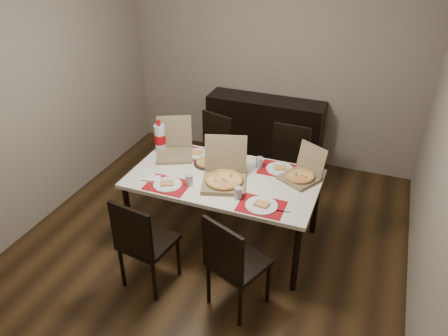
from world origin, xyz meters
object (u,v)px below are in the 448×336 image
at_px(dining_table, 224,183).
at_px(pizza_box_center, 224,177).
at_px(chair_near_right, 233,261).
at_px(soda_bottle, 160,138).
at_px(dip_bowl, 241,170).
at_px(sideboard, 264,131).
at_px(chair_near_left, 142,241).
at_px(chair_far_left, 211,150).
at_px(chair_far_right, 287,163).

bearing_deg(dining_table, pizza_box_center, -67.03).
bearing_deg(chair_near_right, soda_bottle, 138.42).
height_order(pizza_box_center, dip_bowl, pizza_box_center).
relative_size(sideboard, chair_near_left, 1.61).
bearing_deg(chair_far_left, chair_far_right, 0.96).
height_order(sideboard, pizza_box_center, pizza_box_center).
relative_size(chair_near_left, chair_far_right, 1.00).
relative_size(dining_table, chair_far_right, 1.94).
distance_m(chair_near_left, chair_near_right, 0.81).
bearing_deg(chair_far_right, sideboard, 121.58).
distance_m(dip_bowl, soda_bottle, 0.95).
height_order(chair_near_right, dip_bowl, chair_near_right).
height_order(chair_near_right, chair_far_left, same).
xyz_separation_m(sideboard, chair_far_left, (-0.41, -0.84, 0.06)).
distance_m(sideboard, dip_bowl, 1.61).
bearing_deg(sideboard, pizza_box_center, -85.74).
xyz_separation_m(sideboard, soda_bottle, (-0.73, -1.46, 0.45)).
relative_size(chair_near_right, chair_far_right, 1.00).
distance_m(pizza_box_center, soda_bottle, 0.93).
xyz_separation_m(chair_near_right, soda_bottle, (-1.22, 1.08, 0.39)).
distance_m(sideboard, soda_bottle, 1.69).
bearing_deg(chair_near_left, chair_near_right, 3.06).
relative_size(chair_near_left, pizza_box_center, 1.73).
height_order(sideboard, chair_near_left, chair_near_left).
distance_m(chair_near_right, soda_bottle, 1.67).
relative_size(dining_table, chair_near_left, 1.94).
xyz_separation_m(chair_near_right, chair_far_left, (-0.90, 1.70, 0.00)).
distance_m(dining_table, dip_bowl, 0.21).
bearing_deg(chair_near_right, chair_near_left, -176.94).
distance_m(chair_far_left, soda_bottle, 0.80).
xyz_separation_m(chair_near_left, soda_bottle, (-0.41, 1.12, 0.39)).
bearing_deg(chair_near_right, chair_far_right, 89.47).
height_order(chair_far_left, pizza_box_center, pizza_box_center).
xyz_separation_m(chair_far_right, pizza_box_center, (-0.37, -0.98, 0.30)).
height_order(dining_table, dip_bowl, dip_bowl).
xyz_separation_m(sideboard, chair_near_left, (-0.32, -2.59, 0.06)).
bearing_deg(soda_bottle, dip_bowl, -5.99).
distance_m(chair_far_right, pizza_box_center, 1.09).
relative_size(chair_near_right, pizza_box_center, 1.73).
relative_size(sideboard, chair_near_right, 1.61).
height_order(chair_near_left, chair_far_right, same).
bearing_deg(chair_near_right, dining_table, 115.69).
height_order(chair_near_left, chair_far_left, same).
distance_m(dining_table, soda_bottle, 0.89).
xyz_separation_m(chair_far_left, dip_bowl, (0.62, -0.72, 0.25)).
bearing_deg(chair_near_left, chair_far_right, 64.82).
relative_size(chair_far_left, dip_bowl, 7.00).
bearing_deg(dining_table, dip_bowl, 53.93).
xyz_separation_m(chair_near_left, chair_far_right, (0.83, 1.76, 0.00)).
bearing_deg(dining_table, chair_near_right, -64.31).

